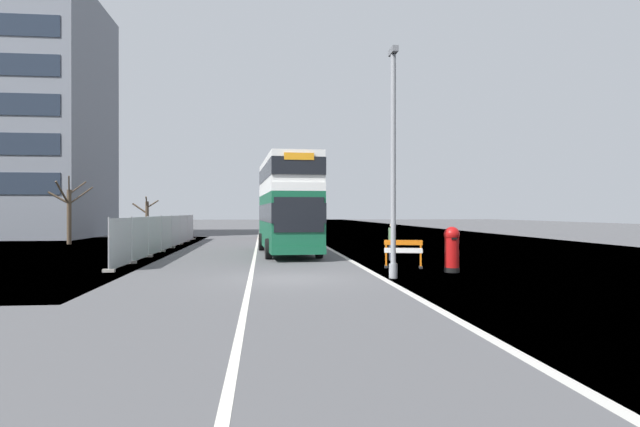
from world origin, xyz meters
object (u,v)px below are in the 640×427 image
double_decker_bus (287,204)px  red_pillar_postbox (452,247)px  pedestrian_at_kerb (392,241)px  lamppost_foreground (393,170)px  car_oncoming_near (282,226)px  roadworks_barrier (403,251)px  car_receding_mid (278,224)px

double_decker_bus → red_pillar_postbox: bearing=-58.5°
double_decker_bus → pedestrian_at_kerb: bearing=-42.1°
pedestrian_at_kerb → red_pillar_postbox: bearing=-78.7°
lamppost_foreground → car_oncoming_near: (-2.79, 28.33, -2.68)m
lamppost_foreground → roadworks_barrier: lamppost_foreground is taller
car_receding_mid → car_oncoming_near: bearing=-89.3°
red_pillar_postbox → car_receding_mid: 36.80m
lamppost_foreground → car_receding_mid: lamppost_foreground is taller
red_pillar_postbox → car_oncoming_near: 27.35m
double_decker_bus → pedestrian_at_kerb: (4.75, -4.30, -1.83)m
lamppost_foreground → car_receding_mid: 38.10m
double_decker_bus → car_oncoming_near: double_decker_bus is taller
lamppost_foreground → red_pillar_postbox: size_ratio=4.59×
red_pillar_postbox → car_receding_mid: bearing=98.7°
lamppost_foreground → roadworks_barrier: bearing=69.2°
lamppost_foreground → car_receding_mid: (-2.91, 37.90, -2.69)m
roadworks_barrier → car_oncoming_near: 25.43m
lamppost_foreground → red_pillar_postbox: (2.64, 1.52, -2.77)m
red_pillar_postbox → pedestrian_at_kerb: size_ratio=0.98×
car_oncoming_near → pedestrian_at_kerb: size_ratio=2.58×
red_pillar_postbox → car_oncoming_near: bearing=101.4°
red_pillar_postbox → pedestrian_at_kerb: pedestrian_at_kerb is taller
car_oncoming_near → double_decker_bus: bearing=-91.2°
lamppost_foreground → red_pillar_postbox: bearing=30.0°
red_pillar_postbox → car_oncoming_near: size_ratio=0.38×
roadworks_barrier → car_receding_mid: size_ratio=0.39×
lamppost_foreground → pedestrian_at_kerb: bearing=76.4°
double_decker_bus → car_oncoming_near: 17.44m
car_oncoming_near → car_receding_mid: car_oncoming_near is taller
red_pillar_postbox → car_oncoming_near: (-5.43, 26.81, 0.10)m
double_decker_bus → pedestrian_at_kerb: size_ratio=5.90×
roadworks_barrier → red_pillar_postbox: bearing=-50.3°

